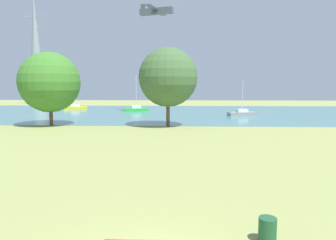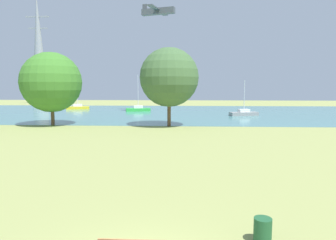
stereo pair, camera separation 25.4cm
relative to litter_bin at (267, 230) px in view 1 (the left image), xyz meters
name	(u,v)px [view 1 (the left image)]	position (x,y,z in m)	size (l,w,h in m)	color
ground_plane	(171,137)	(-3.79, 20.00, -0.40)	(160.00, 160.00, 0.00)	#8C9351
litter_bin	(267,230)	(0.00, 0.00, 0.00)	(0.56, 0.56, 0.80)	#1E512D
water_surface	(176,113)	(-3.79, 48.00, -0.39)	(140.00, 40.00, 0.02)	teal
sailboat_green	(136,109)	(-11.77, 50.59, 0.07)	(5.02, 2.62, 7.31)	green
sailboat_yellow	(76,107)	(-25.69, 55.20, 0.05)	(5.03, 2.72, 5.76)	yellow
sailboat_gray	(242,113)	(7.47, 42.32, 0.05)	(5.03, 2.77, 5.94)	gray
tree_east_near	(50,82)	(-19.23, 28.15, 5.03)	(7.51, 7.51, 9.19)	brown
tree_mid_shore	(168,77)	(-4.41, 28.00, 5.62)	(7.22, 7.22, 9.64)	brown
electricity_pylon	(36,50)	(-42.02, 72.06, 14.30)	(6.40, 4.40, 29.38)	gray
light_aircraft	(156,11)	(-7.60, 48.93, 18.51)	(6.45, 8.38, 2.10)	#4C5156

